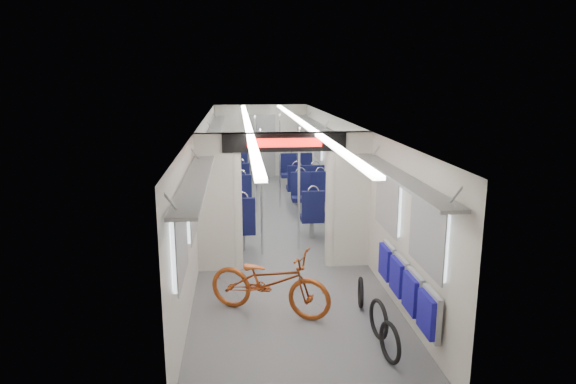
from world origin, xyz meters
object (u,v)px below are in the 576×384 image
(bike_hoop_b, at_px, (379,321))
(stanchion_near_right, at_px, (299,190))
(bike_hoop_a, at_px, (390,344))
(bicycle, at_px, (269,282))
(stanchion_far_right, at_px, (280,161))
(seat_bay_near_right, at_px, (317,201))
(seat_bay_far_right, at_px, (301,175))
(seat_bay_far_left, at_px, (231,174))
(seat_bay_near_left, at_px, (230,208))
(flip_bench, at_px, (406,285))
(stanchion_far_left, at_px, (256,165))
(bike_hoop_c, at_px, (361,294))
(stanchion_near_left, at_px, (262,193))

(bike_hoop_b, relative_size, stanchion_near_right, 0.22)
(bike_hoop_a, relative_size, stanchion_near_right, 0.21)
(bicycle, distance_m, stanchion_far_right, 5.85)
(seat_bay_near_right, relative_size, stanchion_near_right, 0.92)
(stanchion_near_right, bearing_deg, seat_bay_far_right, 82.40)
(seat_bay_far_left, bearing_deg, seat_bay_near_left, -90.00)
(flip_bench, bearing_deg, stanchion_far_right, 99.74)
(seat_bay_far_left, xyz_separation_m, stanchion_far_right, (1.20, -1.57, 0.58))
(stanchion_near_right, xyz_separation_m, stanchion_far_left, (-0.69, 2.70, 0.00))
(stanchion_near_right, bearing_deg, bike_hoop_c, -77.30)
(flip_bench, height_order, seat_bay_far_right, seat_bay_far_right)
(bicycle, bearing_deg, bike_hoop_c, -61.78)
(bike_hoop_a, distance_m, stanchion_near_left, 4.07)
(bicycle, bearing_deg, seat_bay_near_right, 8.21)
(bike_hoop_b, height_order, stanchion_far_right, stanchion_far_right)
(bicycle, bearing_deg, seat_bay_far_left, 30.08)
(bike_hoop_c, height_order, stanchion_near_left, stanchion_near_left)
(bike_hoop_a, relative_size, stanchion_far_right, 0.21)
(stanchion_far_left, bearing_deg, seat_bay_far_right, 52.63)
(seat_bay_far_right, bearing_deg, seat_bay_near_left, -118.83)
(seat_bay_near_right, height_order, seat_bay_far_right, seat_bay_far_right)
(bike_hoop_c, height_order, seat_bay_near_left, seat_bay_near_left)
(stanchion_near_left, height_order, stanchion_far_left, same)
(seat_bay_far_right, bearing_deg, bicycle, -100.54)
(bike_hoop_b, xyz_separation_m, bike_hoop_c, (-0.01, 0.89, -0.03))
(seat_bay_far_left, height_order, stanchion_far_right, stanchion_far_right)
(bicycle, bearing_deg, bike_hoop_a, -111.58)
(stanchion_near_left, bearing_deg, bike_hoop_a, -71.48)
(seat_bay_far_right, relative_size, stanchion_far_right, 0.94)
(bike_hoop_b, distance_m, seat_bay_far_left, 8.39)
(seat_bay_far_left, relative_size, stanchion_far_right, 0.99)
(seat_bay_far_left, height_order, stanchion_near_right, stanchion_near_right)
(bicycle, xyz_separation_m, seat_bay_far_left, (-0.57, 7.34, 0.11))
(bike_hoop_c, xyz_separation_m, stanchion_near_left, (-1.27, 2.32, 0.95))
(stanchion_far_left, bearing_deg, seat_bay_near_right, -42.79)
(stanchion_near_left, distance_m, stanchion_far_right, 3.45)
(flip_bench, xyz_separation_m, seat_bay_near_left, (-2.29, 4.13, -0.01))
(flip_bench, xyz_separation_m, seat_bay_near_right, (-0.42, 4.70, -0.03))
(bike_hoop_c, xyz_separation_m, stanchion_far_right, (-0.66, 5.72, 0.95))
(bike_hoop_c, xyz_separation_m, seat_bay_far_right, (0.01, 6.91, 0.36))
(bike_hoop_a, height_order, seat_bay_far_right, seat_bay_far_right)
(bike_hoop_b, xyz_separation_m, seat_bay_near_left, (-1.87, 4.40, 0.34))
(seat_bay_near_left, bearing_deg, flip_bench, -61.03)
(bike_hoop_b, bearing_deg, stanchion_near_right, 99.68)
(bike_hoop_a, xyz_separation_m, seat_bay_near_left, (-1.85, 4.96, 0.35))
(bike_hoop_b, bearing_deg, flip_bench, 32.85)
(bike_hoop_a, height_order, bike_hoop_c, bike_hoop_a)
(seat_bay_far_right, xyz_separation_m, stanchion_far_left, (-1.27, -1.66, 0.60))
(seat_bay_far_left, bearing_deg, stanchion_near_right, -74.79)
(stanchion_near_right, bearing_deg, seat_bay_far_left, 105.21)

